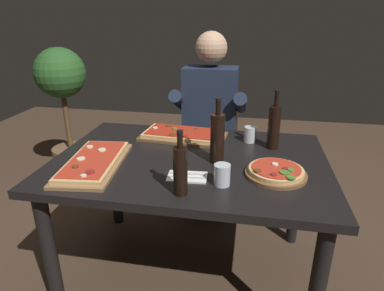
# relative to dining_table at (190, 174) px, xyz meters

# --- Properties ---
(ground_plane) EXTENTS (6.40, 6.40, 0.00)m
(ground_plane) POSITION_rel_dining_table_xyz_m (0.00, 0.00, -0.64)
(ground_plane) COLOR #4C3828
(dining_table) EXTENTS (1.40, 0.96, 0.74)m
(dining_table) POSITION_rel_dining_table_xyz_m (0.00, 0.00, 0.00)
(dining_table) COLOR black
(dining_table) RESTS_ON ground_plane
(pizza_rectangular_front) EXTENTS (0.52, 0.30, 0.05)m
(pizza_rectangular_front) POSITION_rel_dining_table_xyz_m (-0.10, 0.29, 0.11)
(pizza_rectangular_front) COLOR brown
(pizza_rectangular_front) RESTS_ON dining_table
(pizza_rectangular_left) EXTENTS (0.31, 0.54, 0.05)m
(pizza_rectangular_left) POSITION_rel_dining_table_xyz_m (-0.45, -0.18, 0.11)
(pizza_rectangular_left) COLOR olive
(pizza_rectangular_left) RESTS_ON dining_table
(pizza_round_far) EXTENTS (0.28, 0.28, 0.05)m
(pizza_round_far) POSITION_rel_dining_table_xyz_m (0.43, -0.13, 0.11)
(pizza_round_far) COLOR brown
(pizza_round_far) RESTS_ON dining_table
(wine_bottle_dark) EXTENTS (0.07, 0.07, 0.33)m
(wine_bottle_dark) POSITION_rel_dining_table_xyz_m (0.14, -0.02, 0.23)
(wine_bottle_dark) COLOR black
(wine_bottle_dark) RESTS_ON dining_table
(oil_bottle_amber) EXTENTS (0.06, 0.06, 0.28)m
(oil_bottle_amber) POSITION_rel_dining_table_xyz_m (0.03, -0.37, 0.21)
(oil_bottle_amber) COLOR black
(oil_bottle_amber) RESTS_ON dining_table
(vinegar_bottle_green) EXTENTS (0.07, 0.07, 0.33)m
(vinegar_bottle_green) POSITION_rel_dining_table_xyz_m (0.42, 0.22, 0.22)
(vinegar_bottle_green) COLOR black
(vinegar_bottle_green) RESTS_ON dining_table
(tumbler_near_camera) EXTENTS (0.07, 0.07, 0.10)m
(tumbler_near_camera) POSITION_rel_dining_table_xyz_m (0.19, -0.26, 0.14)
(tumbler_near_camera) COLOR silver
(tumbler_near_camera) RESTS_ON dining_table
(tumbler_far_side) EXTENTS (0.07, 0.07, 0.09)m
(tumbler_far_side) POSITION_rel_dining_table_xyz_m (0.30, 0.29, 0.14)
(tumbler_far_side) COLOR silver
(tumbler_far_side) RESTS_ON dining_table
(napkin_cutlery_set) EXTENTS (0.19, 0.12, 0.01)m
(napkin_cutlery_set) POSITION_rel_dining_table_xyz_m (0.03, -0.22, 0.10)
(napkin_cutlery_set) COLOR white
(napkin_cutlery_set) RESTS_ON dining_table
(diner_chair) EXTENTS (0.44, 0.44, 0.87)m
(diner_chair) POSITION_rel_dining_table_xyz_m (0.00, 0.86, -0.16)
(diner_chair) COLOR #3D2B1E
(diner_chair) RESTS_ON ground_plane
(seated_diner) EXTENTS (0.53, 0.41, 1.33)m
(seated_diner) POSITION_rel_dining_table_xyz_m (0.00, 0.74, 0.10)
(seated_diner) COLOR #23232D
(seated_diner) RESTS_ON ground_plane
(potted_plant_corner) EXTENTS (0.42, 0.42, 1.19)m
(potted_plant_corner) POSITION_rel_dining_table_xyz_m (-1.29, 0.99, 0.07)
(potted_plant_corner) COLOR #846042
(potted_plant_corner) RESTS_ON ground_plane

